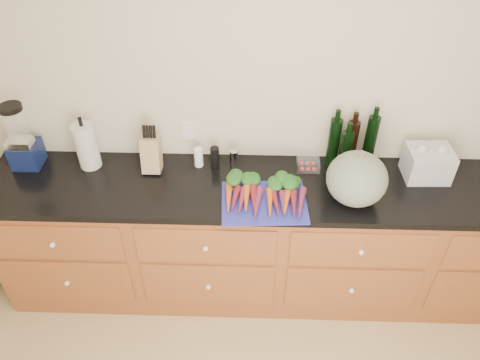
{
  "coord_description": "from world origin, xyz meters",
  "views": [
    {
      "loc": [
        -0.19,
        -0.84,
        2.77
      ],
      "look_at": [
        -0.26,
        1.2,
        1.06
      ],
      "focal_mm": 35.0,
      "sensor_mm": 36.0,
      "label": 1
    }
  ],
  "objects_px": {
    "squash": "(357,179)",
    "knife_block": "(151,154)",
    "paper_towel": "(87,146)",
    "tomato_box": "(308,164)",
    "cutting_board": "(264,202)",
    "blender_appliance": "(21,140)",
    "carrots": "(264,193)"
  },
  "relations": [
    {
      "from": "squash",
      "to": "tomato_box",
      "type": "relative_size",
      "value": 2.48
    },
    {
      "from": "knife_block",
      "to": "squash",
      "type": "bearing_deg",
      "value": -11.68
    },
    {
      "from": "squash",
      "to": "tomato_box",
      "type": "xyz_separation_m",
      "value": [
        -0.24,
        0.28,
        -0.12
      ]
    },
    {
      "from": "carrots",
      "to": "knife_block",
      "type": "distance_m",
      "value": 0.74
    },
    {
      "from": "cutting_board",
      "to": "paper_towel",
      "type": "relative_size",
      "value": 1.63
    },
    {
      "from": "blender_appliance",
      "to": "cutting_board",
      "type": "bearing_deg",
      "value": -12.1
    },
    {
      "from": "blender_appliance",
      "to": "tomato_box",
      "type": "xyz_separation_m",
      "value": [
        1.76,
        0.01,
        -0.15
      ]
    },
    {
      "from": "squash",
      "to": "knife_block",
      "type": "height_order",
      "value": "squash"
    },
    {
      "from": "cutting_board",
      "to": "knife_block",
      "type": "relative_size",
      "value": 2.16
    },
    {
      "from": "squash",
      "to": "blender_appliance",
      "type": "distance_m",
      "value": 2.01
    },
    {
      "from": "knife_block",
      "to": "tomato_box",
      "type": "distance_m",
      "value": 0.97
    },
    {
      "from": "paper_towel",
      "to": "tomato_box",
      "type": "distance_m",
      "value": 1.37
    },
    {
      "from": "tomato_box",
      "to": "knife_block",
      "type": "bearing_deg",
      "value": -178.22
    },
    {
      "from": "cutting_board",
      "to": "tomato_box",
      "type": "relative_size",
      "value": 3.5
    },
    {
      "from": "blender_appliance",
      "to": "paper_towel",
      "type": "bearing_deg",
      "value": 0.34
    },
    {
      "from": "squash",
      "to": "paper_towel",
      "type": "xyz_separation_m",
      "value": [
        -1.6,
        0.27,
        -0.01
      ]
    },
    {
      "from": "cutting_board",
      "to": "paper_towel",
      "type": "xyz_separation_m",
      "value": [
        -1.09,
        0.32,
        0.14
      ]
    },
    {
      "from": "squash",
      "to": "paper_towel",
      "type": "distance_m",
      "value": 1.63
    },
    {
      "from": "cutting_board",
      "to": "blender_appliance",
      "type": "xyz_separation_m",
      "value": [
        -1.48,
        0.32,
        0.18
      ]
    },
    {
      "from": "squash",
      "to": "paper_towel",
      "type": "height_order",
      "value": "squash"
    },
    {
      "from": "squash",
      "to": "knife_block",
      "type": "xyz_separation_m",
      "value": [
        -1.21,
        0.25,
        -0.04
      ]
    },
    {
      "from": "carrots",
      "to": "squash",
      "type": "relative_size",
      "value": 1.32
    },
    {
      "from": "cutting_board",
      "to": "knife_block",
      "type": "distance_m",
      "value": 0.76
    },
    {
      "from": "knife_block",
      "to": "cutting_board",
      "type": "bearing_deg",
      "value": -23.47
    },
    {
      "from": "carrots",
      "to": "knife_block",
      "type": "xyz_separation_m",
      "value": [
        -0.69,
        0.26,
        0.07
      ]
    },
    {
      "from": "paper_towel",
      "to": "blender_appliance",
      "type": "bearing_deg",
      "value": -179.66
    },
    {
      "from": "cutting_board",
      "to": "blender_appliance",
      "type": "height_order",
      "value": "blender_appliance"
    },
    {
      "from": "squash",
      "to": "tomato_box",
      "type": "bearing_deg",
      "value": 130.49
    },
    {
      "from": "carrots",
      "to": "knife_block",
      "type": "bearing_deg",
      "value": 159.64
    },
    {
      "from": "squash",
      "to": "tomato_box",
      "type": "height_order",
      "value": "squash"
    },
    {
      "from": "squash",
      "to": "cutting_board",
      "type": "bearing_deg",
      "value": -174.38
    },
    {
      "from": "cutting_board",
      "to": "squash",
      "type": "height_order",
      "value": "squash"
    }
  ]
}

